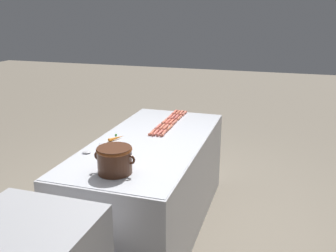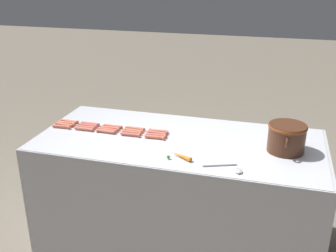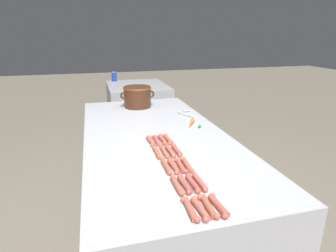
# 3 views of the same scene
# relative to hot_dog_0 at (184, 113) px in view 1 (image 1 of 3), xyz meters

# --- Properties ---
(ground_plane) EXTENTS (20.00, 20.00, 0.00)m
(ground_plane) POSITION_rel_hot_dog_0_xyz_m (0.07, 0.94, -0.89)
(ground_plane) COLOR #756B5B
(griddle_counter) EXTENTS (0.97, 2.10, 0.87)m
(griddle_counter) POSITION_rel_hot_dog_0_xyz_m (0.07, 0.94, -0.45)
(griddle_counter) COLOR #BCBCC1
(griddle_counter) RESTS_ON ground_plane
(hot_dog_0) EXTENTS (0.03, 0.16, 0.03)m
(hot_dog_0) POSITION_rel_hot_dog_0_xyz_m (0.00, 0.00, 0.00)
(hot_dog_0) COLOR #C4634E
(hot_dog_0) RESTS_ON griddle_counter
(hot_dog_1) EXTENTS (0.03, 0.17, 0.03)m
(hot_dog_1) POSITION_rel_hot_dog_0_xyz_m (0.00, 0.19, 0.00)
(hot_dog_1) COLOR #C16048
(hot_dog_1) RESTS_ON griddle_counter
(hot_dog_2) EXTENTS (0.03, 0.17, 0.03)m
(hot_dog_2) POSITION_rel_hot_dog_0_xyz_m (0.00, 0.38, 0.00)
(hot_dog_2) COLOR #C0604B
(hot_dog_2) RESTS_ON griddle_counter
(hot_dog_3) EXTENTS (0.03, 0.16, 0.03)m
(hot_dog_3) POSITION_rel_hot_dog_0_xyz_m (-0.00, 0.57, 0.00)
(hot_dog_3) COLOR #C2664A
(hot_dog_3) RESTS_ON griddle_counter
(hot_dog_4) EXTENTS (0.04, 0.16, 0.03)m
(hot_dog_4) POSITION_rel_hot_dog_0_xyz_m (0.00, 0.76, 0.00)
(hot_dog_4) COLOR #C4634D
(hot_dog_4) RESTS_ON griddle_counter
(hot_dog_5) EXTENTS (0.03, 0.16, 0.03)m
(hot_dog_5) POSITION_rel_hot_dog_0_xyz_m (0.04, -0.01, 0.00)
(hot_dog_5) COLOR #C96751
(hot_dog_5) RESTS_ON griddle_counter
(hot_dog_6) EXTENTS (0.03, 0.16, 0.03)m
(hot_dog_6) POSITION_rel_hot_dog_0_xyz_m (0.04, 0.19, 0.00)
(hot_dog_6) COLOR #C15A50
(hot_dog_6) RESTS_ON griddle_counter
(hot_dog_7) EXTENTS (0.03, 0.16, 0.03)m
(hot_dog_7) POSITION_rel_hot_dog_0_xyz_m (0.04, 0.38, 0.00)
(hot_dog_7) COLOR #CD6149
(hot_dog_7) RESTS_ON griddle_counter
(hot_dog_8) EXTENTS (0.03, 0.16, 0.03)m
(hot_dog_8) POSITION_rel_hot_dog_0_xyz_m (0.04, 0.57, 0.00)
(hot_dog_8) COLOR #C8644E
(hot_dog_8) RESTS_ON griddle_counter
(hot_dog_9) EXTENTS (0.03, 0.16, 0.03)m
(hot_dog_9) POSITION_rel_hot_dog_0_xyz_m (0.04, 0.76, 0.00)
(hot_dog_9) COLOR #C15C4F
(hot_dog_9) RESTS_ON griddle_counter
(hot_dog_10) EXTENTS (0.03, 0.16, 0.03)m
(hot_dog_10) POSITION_rel_hot_dog_0_xyz_m (0.08, -0.00, 0.00)
(hot_dog_10) COLOR #C66148
(hot_dog_10) RESTS_ON griddle_counter
(hot_dog_11) EXTENTS (0.03, 0.16, 0.03)m
(hot_dog_11) POSITION_rel_hot_dog_0_xyz_m (0.08, 0.19, 0.00)
(hot_dog_11) COLOR #C05A4D
(hot_dog_11) RESTS_ON griddle_counter
(hot_dog_12) EXTENTS (0.03, 0.16, 0.03)m
(hot_dog_12) POSITION_rel_hot_dog_0_xyz_m (0.08, 0.37, 0.00)
(hot_dog_12) COLOR #CA5C4C
(hot_dog_12) RESTS_ON griddle_counter
(hot_dog_13) EXTENTS (0.03, 0.16, 0.03)m
(hot_dog_13) POSITION_rel_hot_dog_0_xyz_m (0.08, 0.57, 0.00)
(hot_dog_13) COLOR #C3664D
(hot_dog_13) RESTS_ON griddle_counter
(hot_dog_14) EXTENTS (0.03, 0.16, 0.03)m
(hot_dog_14) POSITION_rel_hot_dog_0_xyz_m (0.08, 0.76, 0.00)
(hot_dog_14) COLOR #C65E4F
(hot_dog_14) RESTS_ON griddle_counter
(hot_dog_15) EXTENTS (0.04, 0.16, 0.03)m
(hot_dog_15) POSITION_rel_hot_dog_0_xyz_m (0.12, -0.01, 0.00)
(hot_dog_15) COLOR #C85E4B
(hot_dog_15) RESTS_ON griddle_counter
(hot_dog_16) EXTENTS (0.03, 0.17, 0.03)m
(hot_dog_16) POSITION_rel_hot_dog_0_xyz_m (0.11, 0.19, 0.00)
(hot_dog_16) COLOR #C76350
(hot_dog_16) RESTS_ON griddle_counter
(hot_dog_17) EXTENTS (0.03, 0.16, 0.03)m
(hot_dog_17) POSITION_rel_hot_dog_0_xyz_m (0.11, 0.37, 0.00)
(hot_dog_17) COLOR #C1654C
(hot_dog_17) RESTS_ON griddle_counter
(hot_dog_18) EXTENTS (0.03, 0.16, 0.03)m
(hot_dog_18) POSITION_rel_hot_dog_0_xyz_m (0.12, 0.57, 0.00)
(hot_dog_18) COLOR #C25D4F
(hot_dog_18) RESTS_ON griddle_counter
(hot_dog_19) EXTENTS (0.04, 0.16, 0.03)m
(hot_dog_19) POSITION_rel_hot_dog_0_xyz_m (0.12, 0.76, 0.00)
(hot_dog_19) COLOR #C76349
(hot_dog_19) RESTS_ON griddle_counter
(bean_pot) EXTENTS (0.32, 0.26, 0.20)m
(bean_pot) POSITION_rel_hot_dog_0_xyz_m (0.07, 1.69, 0.10)
(bean_pot) COLOR #472616
(bean_pot) RESTS_ON griddle_counter
(serving_spoon) EXTENTS (0.14, 0.26, 0.02)m
(serving_spoon) POSITION_rel_hot_dog_0_xyz_m (0.44, 1.37, -0.01)
(serving_spoon) COLOR #B7B7BC
(serving_spoon) RESTS_ON griddle_counter
(carrot) EXTENTS (0.11, 0.17, 0.03)m
(carrot) POSITION_rel_hot_dog_0_xyz_m (0.37, 1.02, 0.00)
(carrot) COLOR orange
(carrot) RESTS_ON griddle_counter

